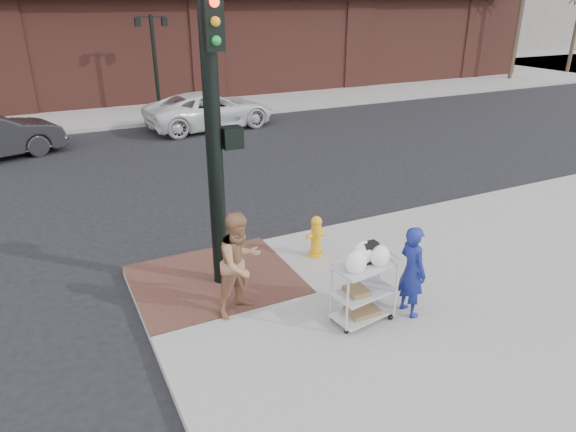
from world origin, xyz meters
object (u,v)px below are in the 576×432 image
pedestrian_tan (240,263)px  utility_cart (364,287)px  fire_hydrant (316,236)px  minivan_white (210,110)px  traffic_signal_pole (215,131)px  lamp_post (154,53)px  woman_blue (412,271)px

pedestrian_tan → utility_cart: pedestrian_tan is taller
utility_cart → fire_hydrant: bearing=79.5°
pedestrian_tan → minivan_white: size_ratio=0.33×
traffic_signal_pole → pedestrian_tan: bearing=-92.5°
lamp_post → woman_blue: 17.54m
pedestrian_tan → utility_cart: bearing=-56.3°
woman_blue → lamp_post: bearing=-1.0°
traffic_signal_pole → utility_cart: bearing=-53.7°
traffic_signal_pole → pedestrian_tan: traffic_signal_pole is taller
lamp_post → woman_blue: lamp_post is taller
lamp_post → utility_cart: bearing=-93.2°
minivan_white → pedestrian_tan: bearing=157.7°
woman_blue → traffic_signal_pole: bearing=45.5°
woman_blue → minivan_white: bearing=-6.2°
woman_blue → minivan_white: 14.16m
pedestrian_tan → fire_hydrant: 2.31m
utility_cart → fire_hydrant: (0.41, 2.20, -0.17)m
lamp_post → woman_blue: size_ratio=2.70×
fire_hydrant → pedestrian_tan: bearing=-150.5°
lamp_post → traffic_signal_pole: bearing=-99.2°
traffic_signal_pole → fire_hydrant: bearing=3.7°
utility_cart → lamp_post: bearing=86.8°
lamp_post → minivan_white: lamp_post is taller
utility_cart → traffic_signal_pole: bearing=126.3°
woman_blue → utility_cart: woman_blue is taller
lamp_post → fire_hydrant: (-0.55, -15.10, -2.05)m
utility_cart → fire_hydrant: 2.24m
lamp_post → utility_cart: size_ratio=3.10×
lamp_post → minivan_white: bearing=-69.7°
minivan_white → fire_hydrant: (-1.79, -11.74, -0.13)m
minivan_white → lamp_post: bearing=14.3°
lamp_post → minivan_white: 4.07m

